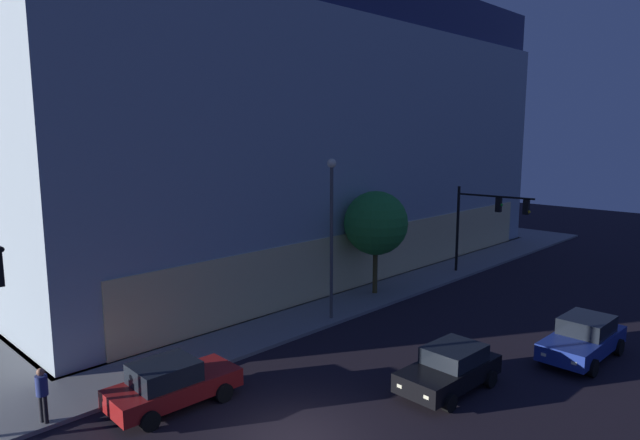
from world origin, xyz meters
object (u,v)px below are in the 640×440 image
modern_building (235,132)px  sidewalk_tree (376,223)px  car_black (450,368)px  car_blue (583,338)px  traffic_light_far_corner (487,214)px  car_red (171,384)px  street_lamp_sidewalk (332,219)px  pedestrian_waiting (42,390)px

modern_building → sidewalk_tree: (-2.47, -15.95, -5.04)m
modern_building → car_black: 28.17m
car_blue → modern_building: bearing=82.9°
modern_building → car_black: modern_building is taller
modern_building → traffic_light_far_corner: 19.93m
car_red → car_black: size_ratio=1.03×
street_lamp_sidewalk → car_black: bearing=-106.4°
car_red → car_black: car_red is taller
modern_building → car_black: bearing=-111.1°
pedestrian_waiting → car_red: (3.47, -1.69, -0.41)m
car_red → traffic_light_far_corner: bearing=1.6°
street_lamp_sidewalk → car_red: size_ratio=1.75×
traffic_light_far_corner → pedestrian_waiting: traffic_light_far_corner is taller
car_blue → car_red: bearing=148.7°
car_black → modern_building: bearing=68.9°
modern_building → car_red: bearing=-132.1°
car_black → sidewalk_tree: bearing=51.8°
traffic_light_far_corner → pedestrian_waiting: 26.38m
car_black → car_blue: (6.25, -2.41, 0.05)m
modern_building → car_red: size_ratio=8.82×
pedestrian_waiting → car_blue: 20.05m
pedestrian_waiting → sidewalk_tree: bearing=4.5°
street_lamp_sidewalk → car_blue: street_lamp_sidewalk is taller
traffic_light_far_corner → street_lamp_sidewalk: size_ratio=0.72×
car_black → car_blue: size_ratio=0.90×
sidewalk_tree → car_black: bearing=-128.2°
traffic_light_far_corner → car_blue: traffic_light_far_corner is taller
modern_building → pedestrian_waiting: bearing=-140.0°
car_blue → sidewalk_tree: bearing=85.3°
street_lamp_sidewalk → car_blue: size_ratio=1.64×
car_red → car_blue: car_blue is taller
street_lamp_sidewalk → pedestrian_waiting: (-13.42, -0.30, -3.82)m
traffic_light_far_corner → sidewalk_tree: 8.33m
car_red → car_blue: 16.20m
traffic_light_far_corner → pedestrian_waiting: size_ratio=3.11×
street_lamp_sidewalk → traffic_light_far_corner: bearing=-6.1°
car_red → modern_building: bearing=47.9°
pedestrian_waiting → car_black: (11.06, -7.70, -0.42)m
sidewalk_tree → car_blue: 12.05m
traffic_light_far_corner → car_red: size_ratio=1.26×
modern_building → car_black: size_ratio=9.13×
sidewalk_tree → car_blue: size_ratio=1.22×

